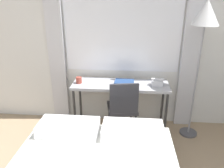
# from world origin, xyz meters

# --- Properties ---
(wall_back_with_window) EXTENTS (5.04, 0.13, 2.70)m
(wall_back_with_window) POSITION_xyz_m (0.02, 3.22, 1.35)
(wall_back_with_window) COLOR silver
(wall_back_with_window) RESTS_ON ground_plane
(desk) EXTENTS (1.36, 0.45, 0.75)m
(desk) POSITION_xyz_m (0.17, 2.92, 0.68)
(desk) COLOR #B2B2B7
(desk) RESTS_ON ground_plane
(desk_chair) EXTENTS (0.46, 0.46, 0.86)m
(desk_chair) POSITION_xyz_m (0.22, 2.74, 0.48)
(desk_chair) COLOR #333338
(desk_chair) RESTS_ON ground_plane
(standing_lamp) EXTENTS (0.33, 0.33, 1.86)m
(standing_lamp) POSITION_xyz_m (1.19, 2.88, 1.60)
(standing_lamp) COLOR #4C4C51
(standing_lamp) RESTS_ON ground_plane
(telephone) EXTENTS (0.17, 0.13, 0.10)m
(telephone) POSITION_xyz_m (0.68, 2.90, 0.79)
(telephone) COLOR silver
(telephone) RESTS_ON desk
(book) EXTENTS (0.28, 0.22, 0.02)m
(book) POSITION_xyz_m (0.23, 2.97, 0.76)
(book) COLOR navy
(book) RESTS_ON desk
(mug) EXTENTS (0.08, 0.08, 0.09)m
(mug) POSITION_xyz_m (-0.42, 2.89, 0.79)
(mug) COLOR #993F33
(mug) RESTS_ON desk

